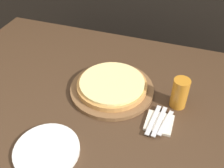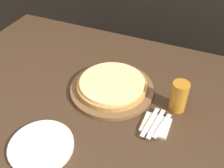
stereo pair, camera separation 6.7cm
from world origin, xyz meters
The scene contains 8 objects.
dining_table centered at (0.00, 0.00, 0.37)m, with size 1.60×1.08×0.74m.
pizza_on_board centered at (0.06, 0.04, 0.76)m, with size 0.39×0.39×0.06m.
beer_glass centered at (0.37, 0.04, 0.81)m, with size 0.07×0.07×0.14m.
dinner_plate centered at (-0.05, -0.36, 0.75)m, with size 0.24×0.24×0.02m.
napkin_stack centered at (0.31, -0.09, 0.74)m, with size 0.11×0.11×0.01m.
fork centered at (0.29, -0.09, 0.75)m, with size 0.03×0.17×0.00m.
dinner_knife centered at (0.31, -0.09, 0.75)m, with size 0.04×0.17×0.00m.
spoon centered at (0.34, -0.09, 0.75)m, with size 0.05×0.15×0.00m.
Camera 2 is at (0.42, -0.80, 1.56)m, focal length 42.00 mm.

